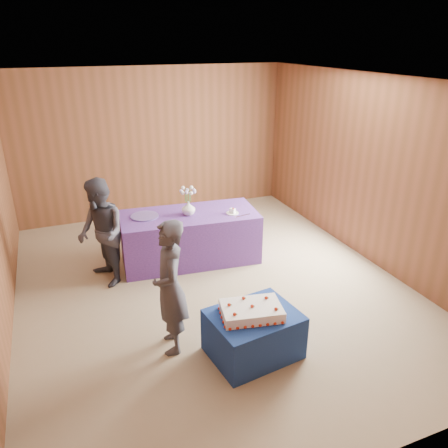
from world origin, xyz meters
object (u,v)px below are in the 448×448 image
cake_table (253,334)px  guest_left (170,288)px  vase (188,208)px  guest_right (101,233)px  serving_table (190,237)px  sheet_cake (251,311)px

cake_table → guest_left: (-0.76, 0.43, 0.50)m
vase → guest_left: (-0.80, -1.86, -0.10)m
cake_table → guest_right: (-1.24, 2.11, 0.49)m
serving_table → guest_right: size_ratio=1.35×
vase → guest_right: size_ratio=0.14×
cake_table → guest_right: bearing=113.1°
cake_table → vase: 2.37m
serving_table → vase: vase is taller
cake_table → guest_right: size_ratio=0.61×
sheet_cake → guest_right: guest_right is taller
sheet_cake → vase: vase is taller
sheet_cake → vase: 2.32m
cake_table → sheet_cake: bearing=-174.1°
cake_table → guest_right: 2.50m
serving_table → guest_left: 2.09m
serving_table → sheet_cake: serving_table is taller
guest_right → vase: bearing=85.3°
vase → serving_table: bearing=62.3°
serving_table → guest_right: (-1.29, -0.21, 0.37)m
cake_table → guest_left: guest_left is taller
cake_table → guest_left: size_ratio=0.60×
vase → guest_left: size_ratio=0.14×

